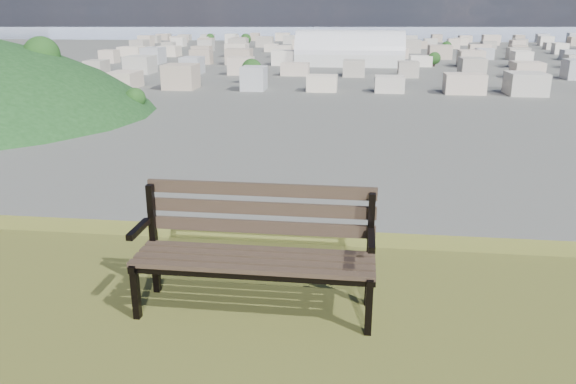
# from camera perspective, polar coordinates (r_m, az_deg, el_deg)

# --- Properties ---
(park_bench) EXTENTS (1.75, 0.57, 0.91)m
(park_bench) POSITION_cam_1_polar(r_m,az_deg,el_deg) (4.15, -3.26, -5.17)
(park_bench) COLOR #3B2D22
(park_bench) RESTS_ON hilltop_mesa
(arena) EXTENTS (55.51, 23.47, 23.43)m
(arena) POSITION_cam_1_polar(r_m,az_deg,el_deg) (302.02, 6.26, 13.70)
(arena) COLOR silver
(arena) RESTS_ON ground
(city_blocks) EXTENTS (395.00, 361.00, 7.00)m
(city_blocks) POSITION_cam_1_polar(r_m,az_deg,el_deg) (396.13, 7.04, 14.35)
(city_blocks) COLOR beige
(city_blocks) RESTS_ON ground
(city_trees) EXTENTS (406.52, 387.20, 9.98)m
(city_trees) POSITION_cam_1_polar(r_m,az_deg,el_deg) (322.01, 2.10, 13.92)
(city_trees) COLOR black
(city_trees) RESTS_ON ground
(bay_water) EXTENTS (2400.00, 700.00, 0.12)m
(bay_water) POSITION_cam_1_polar(r_m,az_deg,el_deg) (901.38, 7.28, 16.04)
(bay_water) COLOR #8799AC
(bay_water) RESTS_ON ground
(far_hills) EXTENTS (2050.00, 340.00, 60.00)m
(far_hills) POSITION_cam_1_polar(r_m,az_deg,el_deg) (1405.31, 4.79, 17.78)
(far_hills) COLOR #959CB9
(far_hills) RESTS_ON ground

